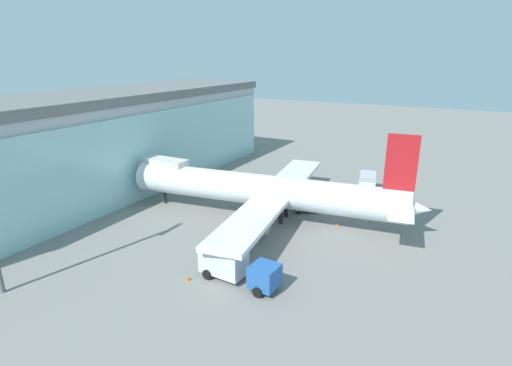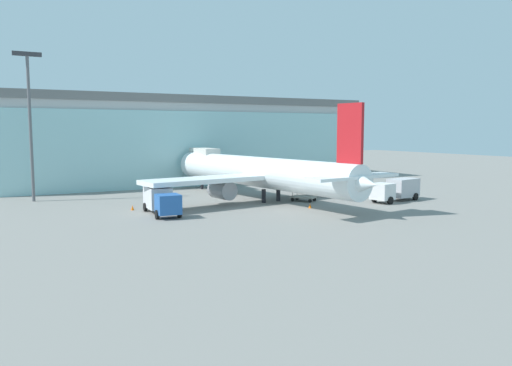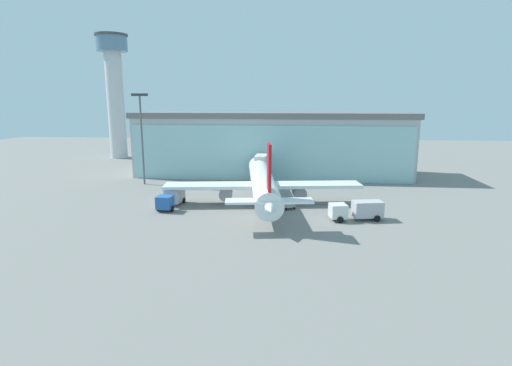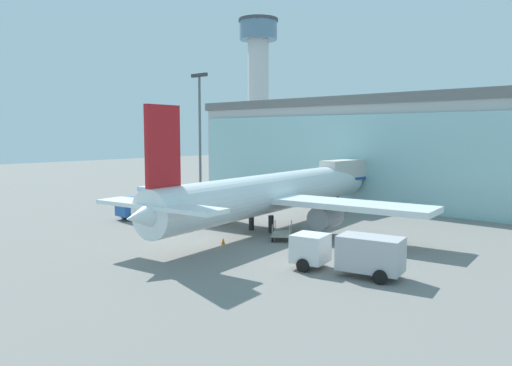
{
  "view_description": "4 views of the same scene",
  "coord_description": "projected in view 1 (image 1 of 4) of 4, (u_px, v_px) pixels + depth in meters",
  "views": [
    {
      "loc": [
        -40.25,
        -11.11,
        18.9
      ],
      "look_at": [
        1.81,
        11.21,
        3.44
      ],
      "focal_mm": 28.0,
      "sensor_mm": 36.0,
      "label": 1
    },
    {
      "loc": [
        -29.92,
        -44.24,
        8.56
      ],
      "look_at": [
        -1.12,
        8.12,
        2.21
      ],
      "focal_mm": 35.0,
      "sensor_mm": 36.0,
      "label": 2
    },
    {
      "loc": [
        4.65,
        -54.58,
        16.29
      ],
      "look_at": [
        -1.22,
        8.8,
        3.16
      ],
      "focal_mm": 28.0,
      "sensor_mm": 36.0,
      "label": 3
    },
    {
      "loc": [
        30.7,
        -27.65,
        9.24
      ],
      "look_at": [
        -1.86,
        8.1,
        4.3
      ],
      "focal_mm": 35.0,
      "sensor_mm": 36.0,
      "label": 4
    }
  ],
  "objects": [
    {
      "name": "airplane",
      "position": [
        268.0,
        191.0,
        47.29
      ],
      "size": [
        31.55,
        36.97,
        11.18
      ],
      "rotation": [
        0.0,
        0.0,
        1.7
      ],
      "color": "white",
      "rests_on": "ground"
    },
    {
      "name": "catering_truck",
      "position": [
        236.0,
        266.0,
        34.39
      ],
      "size": [
        2.91,
        7.43,
        2.65
      ],
      "rotation": [
        0.0,
        0.0,
        4.64
      ],
      "color": "#2659A5",
      "rests_on": "ground"
    },
    {
      "name": "safety_cone_nose",
      "position": [
        337.0,
        224.0,
        45.93
      ],
      "size": [
        0.36,
        0.36,
        0.55
      ],
      "primitive_type": "cone",
      "color": "orange",
      "rests_on": "ground"
    },
    {
      "name": "safety_cone_wingtip",
      "position": [
        188.0,
        278.0,
        34.82
      ],
      "size": [
        0.36,
        0.36,
        0.55
      ],
      "primitive_type": "cone",
      "color": "orange",
      "rests_on": "ground"
    },
    {
      "name": "fuel_truck",
      "position": [
        367.0,
        185.0,
        55.76
      ],
      "size": [
        7.59,
        3.63,
        2.65
      ],
      "rotation": [
        0.0,
        0.0,
        3.34
      ],
      "color": "silver",
      "rests_on": "ground"
    },
    {
      "name": "baggage_cart",
      "position": [
        306.0,
        208.0,
        49.98
      ],
      "size": [
        2.89,
        3.22,
        1.5
      ],
      "rotation": [
        0.0,
        0.0,
        2.16
      ],
      "color": "#9E998C",
      "rests_on": "ground"
    },
    {
      "name": "terminal_building",
      "position": [
        109.0,
        140.0,
        57.85
      ],
      "size": [
        60.36,
        17.02,
        13.86
      ],
      "rotation": [
        0.0,
        0.0,
        -0.01
      ],
      "color": "#B2B2B2",
      "rests_on": "ground"
    },
    {
      "name": "ground",
      "position": [
        337.0,
        231.0,
        44.61
      ],
      "size": [
        240.0,
        240.0,
        0.0
      ],
      "primitive_type": "plane",
      "color": "gray"
    },
    {
      "name": "jet_bridge",
      "position": [
        145.0,
        165.0,
        53.86
      ],
      "size": [
        2.5,
        13.37,
        5.94
      ],
      "rotation": [
        0.0,
        0.0,
        1.55
      ],
      "color": "beige",
      "rests_on": "ground"
    }
  ]
}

